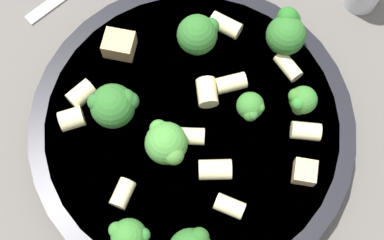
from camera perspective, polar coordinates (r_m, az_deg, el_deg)
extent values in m
plane|color=#5B5651|center=(0.50, 0.00, -1.56)|extent=(2.00, 2.00, 0.00)
cylinder|color=black|center=(0.49, 0.00, -1.00)|extent=(0.29, 0.29, 0.03)
cylinder|color=beige|center=(0.48, 0.00, -0.52)|extent=(0.26, 0.26, 0.01)
torus|color=black|center=(0.48, 0.00, -0.48)|extent=(0.29, 0.29, 0.00)
cylinder|color=#84AD60|center=(0.47, 6.05, 0.91)|extent=(0.01, 0.01, 0.01)
sphere|color=#387A2D|center=(0.46, 6.23, 1.54)|extent=(0.02, 0.02, 0.02)
sphere|color=#356F2E|center=(0.45, 6.47, 0.56)|extent=(0.01, 0.01, 0.01)
sphere|color=#387729|center=(0.46, 6.23, 0.67)|extent=(0.01, 0.01, 0.01)
sphere|color=#397F27|center=(0.46, 7.17, 1.34)|extent=(0.01, 0.01, 0.01)
cylinder|color=#84AD60|center=(0.45, -6.49, -12.52)|extent=(0.01, 0.01, 0.02)
sphere|color=#387A2D|center=(0.43, -6.74, -12.25)|extent=(0.03, 0.03, 0.03)
sphere|color=#30742F|center=(0.43, -5.23, -12.10)|extent=(0.01, 0.01, 0.01)
sphere|color=#36792D|center=(0.43, -8.04, -11.54)|extent=(0.01, 0.01, 0.01)
cylinder|color=#93B766|center=(0.50, 0.53, 8.11)|extent=(0.01, 0.01, 0.01)
sphere|color=#2D6B28|center=(0.48, 0.55, 9.07)|extent=(0.04, 0.04, 0.04)
sphere|color=#276B24|center=(0.48, 0.61, 10.48)|extent=(0.01, 0.01, 0.01)
sphere|color=#2C6928|center=(0.49, 2.22, 9.89)|extent=(0.02, 0.02, 0.02)
cylinder|color=#93B766|center=(0.51, 9.67, 8.01)|extent=(0.01, 0.01, 0.01)
sphere|color=#2D6B28|center=(0.49, 9.98, 8.89)|extent=(0.04, 0.04, 0.04)
sphere|color=#2A6C26|center=(0.50, 10.38, 10.49)|extent=(0.02, 0.02, 0.02)
sphere|color=#276D23|center=(0.49, 10.16, 10.72)|extent=(0.02, 0.02, 0.02)
cylinder|color=#9EC175|center=(0.48, 11.43, 1.47)|extent=(0.01, 0.01, 0.01)
sphere|color=#387A2D|center=(0.47, 11.78, 2.12)|extent=(0.02, 0.02, 0.02)
sphere|color=#317E2C|center=(0.46, 11.24, 1.75)|extent=(0.01, 0.01, 0.01)
sphere|color=#39742A|center=(0.46, 10.99, 2.55)|extent=(0.01, 0.01, 0.01)
cylinder|color=#93B766|center=(0.46, -2.66, -3.16)|extent=(0.01, 0.01, 0.01)
sphere|color=#478E38|center=(0.44, -2.77, -2.49)|extent=(0.04, 0.04, 0.04)
sphere|color=#468E35|center=(0.44, -3.58, -0.93)|extent=(0.02, 0.02, 0.02)
sphere|color=#498434|center=(0.44, -1.98, -3.72)|extent=(0.02, 0.02, 0.02)
sphere|color=#296122|center=(0.42, 0.77, -12.42)|extent=(0.02, 0.02, 0.02)
cylinder|color=#9EC175|center=(0.48, -8.13, 0.66)|extent=(0.01, 0.01, 0.01)
sphere|color=#2D6B28|center=(0.46, -8.45, 1.48)|extent=(0.04, 0.04, 0.04)
sphere|color=#2C6828|center=(0.45, -7.12, 2.27)|extent=(0.02, 0.02, 0.02)
sphere|color=#286229|center=(0.45, -6.76, 1.53)|extent=(0.02, 0.02, 0.02)
sphere|color=#2C6729|center=(0.45, -10.22, 1.91)|extent=(0.01, 0.01, 0.01)
cylinder|color=beige|center=(0.45, 2.48, -5.30)|extent=(0.02, 0.03, 0.02)
cylinder|color=beige|center=(0.49, -11.72, 2.71)|extent=(0.03, 0.03, 0.02)
cylinder|color=beige|center=(0.46, -0.16, -1.76)|extent=(0.02, 0.03, 0.01)
cylinder|color=beige|center=(0.48, 1.62, 2.98)|extent=(0.03, 0.02, 0.02)
cylinder|color=beige|center=(0.51, 3.59, 10.06)|extent=(0.02, 0.03, 0.02)
cylinder|color=beige|center=(0.45, 4.03, -9.15)|extent=(0.02, 0.03, 0.01)
cylinder|color=beige|center=(0.45, -7.40, -7.78)|extent=(0.03, 0.02, 0.01)
cylinder|color=beige|center=(0.50, 10.21, 5.66)|extent=(0.03, 0.03, 0.01)
cylinder|color=beige|center=(0.48, 4.19, 3.94)|extent=(0.03, 0.03, 0.01)
cylinder|color=beige|center=(0.48, -12.72, 0.12)|extent=(0.03, 0.03, 0.02)
cylinder|color=beige|center=(0.47, 12.04, -1.16)|extent=(0.02, 0.03, 0.02)
cube|color=tan|center=(0.50, -7.77, 7.96)|extent=(0.02, 0.03, 0.02)
cube|color=tan|center=(0.46, 11.93, -5.45)|extent=(0.02, 0.02, 0.01)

